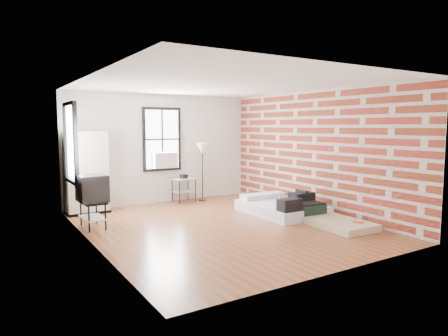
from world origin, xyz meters
TOP-DOWN VIEW (x-y plane):
  - ground at (0.00, 0.00)m, footprint 6.00×6.00m
  - room_shell at (0.23, 0.36)m, footprint 5.02×6.02m
  - mattress_main at (1.74, 0.22)m, footprint 1.40×1.88m
  - mattress_bare at (1.94, -0.97)m, footprint 0.96×1.73m
  - wardrobe at (-2.00, 2.65)m, footprint 0.96×0.58m
  - side_table at (0.49, 2.72)m, footprint 0.59×0.49m
  - floor_lamp at (1.02, 2.65)m, footprint 0.33×0.33m
  - tv_stand at (-2.21, 1.20)m, footprint 0.54×0.75m

SIDE VIEW (x-z plane):
  - ground at x=0.00m, z-range 0.00..0.00m
  - mattress_bare at x=1.94m, z-range -0.07..0.29m
  - mattress_main at x=1.74m, z-range -0.14..0.46m
  - side_table at x=0.49m, z-range 0.13..0.86m
  - tv_stand at x=-2.21m, z-range 0.23..1.27m
  - wardrobe at x=-2.00m, z-range 0.00..1.87m
  - floor_lamp at x=1.02m, z-range 0.54..2.09m
  - room_shell at x=0.23m, z-range 0.33..3.14m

